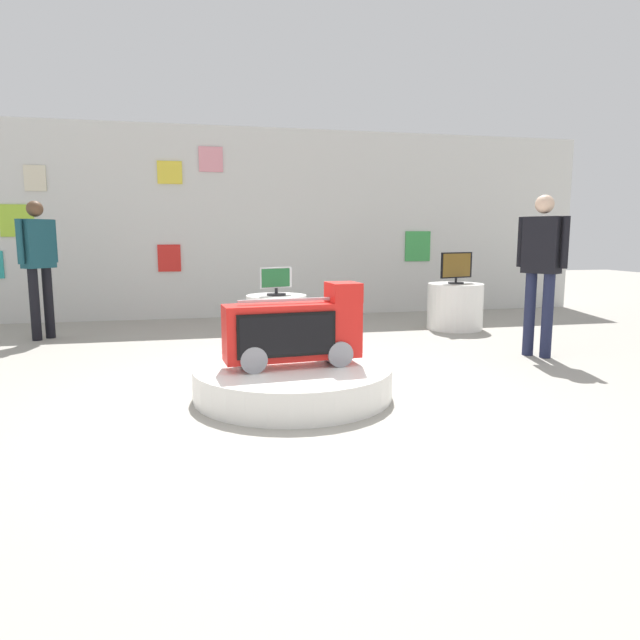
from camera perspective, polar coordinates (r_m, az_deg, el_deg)
ground_plane at (r=4.54m, az=-2.18°, el=-8.58°), size 30.00×30.00×0.00m
back_wall_display at (r=9.39m, az=-7.88°, el=9.61°), size 11.96×0.13×3.04m
main_display_pedestal at (r=4.75m, az=-2.70°, el=-6.20°), size 1.65×1.65×0.26m
novelty_firetruck_tv at (r=4.66m, az=-2.47°, el=-1.28°), size 1.15×0.43×0.69m
display_pedestal_left_rear at (r=8.32m, az=13.48°, el=1.35°), size 0.79×0.79×0.66m
tv_on_left_rear at (r=8.26m, az=13.62°, el=5.23°), size 0.54×0.22×0.44m
display_pedestal_center_rear at (r=6.55m, az=-4.41°, el=-0.34°), size 0.69×0.69×0.66m
tv_on_center_rear at (r=6.48m, az=-4.46°, el=3.95°), size 0.38×0.22×0.32m
shopper_browsing_near_truck at (r=6.63m, az=21.46°, el=5.41°), size 0.38×0.48×1.77m
shopper_browsing_rear at (r=8.07m, az=-26.57°, el=5.56°), size 0.40×0.45×1.77m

